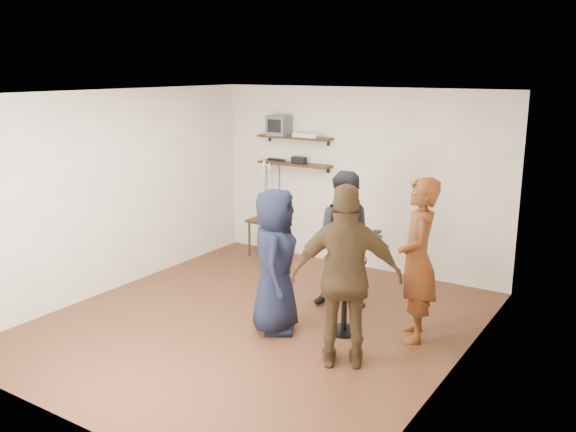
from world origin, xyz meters
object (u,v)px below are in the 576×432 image
object	(u,v)px
person_dark	(348,241)
drinks_table	(345,285)
side_table	(267,225)
person_navy	(275,261)
crt_monitor	(280,125)
person_brown	(346,278)
dvd_deck	(308,135)
radio	(299,160)
person_plaid	(418,260)

from	to	relation	value
person_dark	drinks_table	bearing A→B (deg)	-90.00
side_table	person_navy	distance (m)	2.84
side_table	crt_monitor	bearing A→B (deg)	52.67
drinks_table	person_navy	size ratio (longest dim) A/B	0.53
person_dark	person_navy	distance (m)	1.11
crt_monitor	person_brown	distance (m)	3.93
dvd_deck	radio	xyz separation A→B (m)	(-0.15, 0.00, -0.38)
dvd_deck	person_plaid	world-z (taller)	dvd_deck
dvd_deck	person_brown	size ratio (longest dim) A/B	0.22
drinks_table	person_navy	world-z (taller)	person_navy
side_table	person_navy	xyz separation A→B (m)	(1.69, -2.26, 0.32)
person_plaid	person_dark	size ratio (longest dim) A/B	1.05
crt_monitor	side_table	size ratio (longest dim) A/B	0.55
crt_monitor	radio	bearing A→B (deg)	0.00
dvd_deck	person_plaid	bearing A→B (deg)	-36.28
radio	drinks_table	distance (m)	2.96
drinks_table	person_plaid	world-z (taller)	person_plaid
side_table	person_dark	bearing A→B (deg)	-30.69
radio	person_dark	xyz separation A→B (m)	(1.56, -1.38, -0.68)
person_plaid	person_dark	distance (m)	1.11
radio	person_brown	xyz separation A→B (m)	(2.25, -2.75, -0.61)
person_plaid	person_dark	bearing A→B (deg)	-133.56
person_navy	person_brown	size ratio (longest dim) A/B	0.89
person_brown	dvd_deck	bearing A→B (deg)	-81.04
drinks_table	side_table	bearing A→B (deg)	141.14
side_table	drinks_table	distance (m)	3.03
dvd_deck	radio	size ratio (longest dim) A/B	1.82
person_navy	person_brown	world-z (taller)	person_brown
person_plaid	side_table	bearing A→B (deg)	-139.84
side_table	drinks_table	bearing A→B (deg)	-38.86
person_plaid	person_dark	world-z (taller)	person_plaid
radio	side_table	distance (m)	1.15
person_navy	person_dark	bearing A→B (deg)	-46.61
crt_monitor	person_dark	world-z (taller)	crt_monitor
side_table	person_plaid	distance (m)	3.49
radio	person_navy	world-z (taller)	person_navy
person_navy	person_brown	bearing A→B (deg)	-134.92
crt_monitor	person_navy	world-z (taller)	crt_monitor
person_dark	crt_monitor	bearing A→B (deg)	119.03
crt_monitor	person_brown	size ratio (longest dim) A/B	0.18
dvd_deck	drinks_table	xyz separation A→B (m)	(1.73, -2.08, -1.35)
dvd_deck	person_dark	bearing A→B (deg)	-44.50
dvd_deck	side_table	distance (m)	1.56
side_table	person_dark	distance (m)	2.40
person_dark	person_brown	xyz separation A→B (m)	(0.68, -1.36, 0.07)
person_navy	person_brown	xyz separation A→B (m)	(1.03, -0.31, 0.10)
side_table	person_brown	size ratio (longest dim) A/B	0.32
dvd_deck	radio	distance (m)	0.41
person_plaid	person_navy	size ratio (longest dim) A/B	1.10
radio	person_navy	xyz separation A→B (m)	(1.21, -2.44, -0.71)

